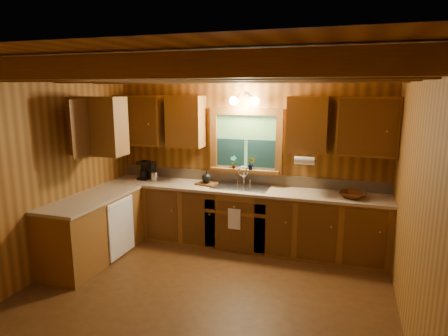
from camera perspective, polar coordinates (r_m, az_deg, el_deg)
room at (r=4.17m, az=-3.41°, el=-2.76°), size 4.20×4.20×4.20m
ceiling_beams at (r=4.04m, az=-3.61°, el=13.81°), size 4.20×2.54×0.18m
base_cabinets at (r=5.74m, az=-3.23°, el=-7.80°), size 4.20×2.22×0.86m
countertop at (r=5.61m, az=-3.12°, el=-3.45°), size 4.20×2.24×0.04m
backsplash at (r=5.99m, az=3.22°, el=-1.50°), size 4.20×0.02×0.16m
dishwasher_panel at (r=5.66m, az=-14.86°, el=-8.47°), size 0.02×0.60×0.80m
upper_cabinets at (r=5.59m, az=-3.55°, el=6.50°), size 4.19×1.77×0.78m
window at (r=5.87m, az=3.23°, el=3.69°), size 1.12×0.08×1.00m
window_sill at (r=5.90m, az=3.07°, el=-0.31°), size 1.06×0.14×0.04m
wall_sconce at (r=5.70m, az=2.99°, el=9.87°), size 0.45×0.21×0.17m
paper_towel_roll at (r=5.40m, az=11.76°, el=1.08°), size 0.27×0.11×0.11m
dish_towel at (r=5.54m, az=1.50°, el=-7.52°), size 0.18×0.01×0.30m
sink at (r=5.75m, az=2.48°, el=-3.30°), size 0.82×0.48×0.43m
coffee_maker at (r=6.39m, az=-11.54°, el=-0.30°), size 0.16×0.21×0.29m
utensil_crock at (r=6.24m, az=-10.21°, el=-1.15°), size 0.11×0.11×0.32m
cutting_board at (r=5.90m, az=-2.57°, el=-2.34°), size 0.34×0.27×0.03m
teakettle at (r=5.88m, az=-2.58°, el=-1.52°), size 0.15×0.15×0.18m
wicker_basket at (r=5.46m, az=18.40°, el=-3.79°), size 0.42×0.42×0.08m
potted_plant_left at (r=5.89m, az=1.41°, el=0.85°), size 0.10×0.07×0.19m
potted_plant_right at (r=5.82m, az=4.00°, el=0.66°), size 0.10×0.08×0.19m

